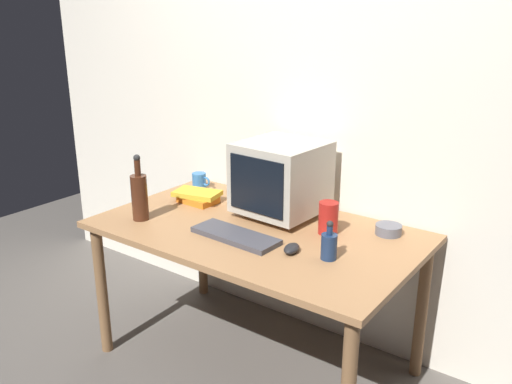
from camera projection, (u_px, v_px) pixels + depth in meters
ground_plane at (256, 361)px, 2.76m from camera, size 6.00×6.00×0.00m
back_wall at (314, 104)px, 2.75m from camera, size 4.00×0.08×2.50m
desk at (256, 244)px, 2.55m from camera, size 1.51×0.89×0.73m
crt_monitor at (281, 178)px, 2.63m from camera, size 0.40×0.41×0.37m
keyboard at (235, 236)px, 2.41m from camera, size 0.43×0.17×0.02m
computer_mouse at (292, 249)px, 2.26m from camera, size 0.08×0.11×0.04m
bottle_tall at (139, 195)px, 2.60m from camera, size 0.08×0.08×0.33m
bottle_short at (329, 245)px, 2.19m from camera, size 0.07×0.07×0.17m
book_stack at (198, 196)px, 2.86m from camera, size 0.27×0.19×0.06m
mug at (200, 181)px, 3.09m from camera, size 0.12×0.08×0.09m
cd_spindle at (389, 230)px, 2.45m from camera, size 0.12×0.12×0.04m
metal_canister at (328, 218)px, 2.44m from camera, size 0.09×0.09×0.15m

